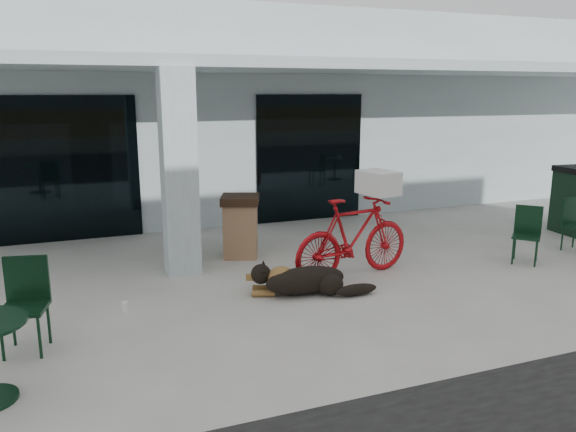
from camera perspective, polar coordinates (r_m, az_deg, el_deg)
name	(u,v)px	position (r m, az deg, el deg)	size (l,w,h in m)	color
ground	(333,311)	(7.36, 4.60, -9.61)	(80.00, 80.00, 0.00)	beige
building	(192,111)	(14.93, -9.70, 10.43)	(22.00, 7.00, 4.50)	silver
storefront_glass_left	(61,170)	(11.20, -22.07, 4.38)	(2.80, 0.06, 2.70)	black
storefront_glass_right	(310,158)	(12.17, 2.23, 5.88)	(2.40, 0.06, 2.70)	black
column	(179,173)	(8.64, -11.01, 4.29)	(0.50, 0.50, 3.12)	silver
overhang	(247,65)	(10.18, -4.16, 15.03)	(22.00, 2.80, 0.18)	silver
bicycle	(353,238)	(8.49, 6.65, -2.19)	(0.58, 2.07, 1.24)	#A80D13
laundry_basket	(378,183)	(8.60, 9.16, 3.37)	(0.59, 0.44, 0.35)	white
dog	(306,279)	(7.84, 1.79, -6.39)	(1.35, 0.45, 0.45)	black
cup_near_dog	(125,306)	(7.64, -16.23, -8.77)	(0.09, 0.09, 0.11)	white
cafe_chair_near	(23,307)	(6.71, -25.29, -8.39)	(0.46, 0.51, 1.02)	#11311C
cafe_chair_far_b	(526,236)	(9.95, 23.06, -1.84)	(0.42, 0.46, 0.93)	#11311C
trash_receptacle	(241,226)	(9.56, -4.84, -1.04)	(0.62, 0.62, 1.06)	#936D4C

